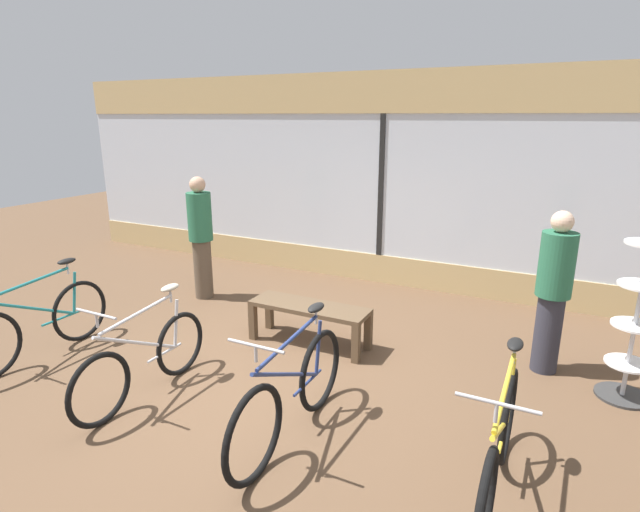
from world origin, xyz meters
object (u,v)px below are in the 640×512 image
(bicycle_far_right, at_px, (498,451))
(customer_near_rack, at_px, (201,235))
(display_bench, at_px, (309,312))
(customer_by_window, at_px, (553,290))
(bicycle_right, at_px, (292,394))
(accessory_rack, at_px, (634,333))
(bicycle_far_left, at_px, (38,324))
(bicycle_left, at_px, (145,360))

(bicycle_far_right, bearing_deg, customer_near_rack, 152.43)
(bicycle_far_right, bearing_deg, display_bench, 144.92)
(bicycle_far_right, height_order, customer_near_rack, customer_near_rack)
(display_bench, xyz_separation_m, customer_by_window, (2.48, 0.56, 0.50))
(bicycle_right, height_order, customer_by_window, customer_by_window)
(accessory_rack, height_order, customer_by_window, customer_by_window)
(bicycle_far_left, relative_size, customer_near_rack, 1.01)
(bicycle_far_right, xyz_separation_m, display_bench, (-2.29, 1.61, -0.01))
(bicycle_right, xyz_separation_m, bicycle_far_right, (1.59, 0.01, -0.00))
(bicycle_left, bearing_deg, bicycle_right, 1.96)
(bicycle_left, xyz_separation_m, display_bench, (0.85, 1.68, 0.02))
(bicycle_far_left, relative_size, accessory_rack, 1.12)
(bicycle_left, bearing_deg, customer_by_window, 33.84)
(bicycle_far_left, bearing_deg, customer_by_window, 23.79)
(bicycle_far_right, xyz_separation_m, customer_near_rack, (-4.40, 2.30, 0.53))
(accessory_rack, xyz_separation_m, customer_near_rack, (-5.29, 0.36, 0.27))
(bicycle_right, bearing_deg, bicycle_far_left, 179.97)
(customer_by_window, bearing_deg, bicycle_right, -129.17)
(bicycle_left, distance_m, bicycle_far_right, 3.15)
(accessory_rack, relative_size, display_bench, 1.14)
(bicycle_far_right, distance_m, accessory_rack, 2.15)
(bicycle_left, height_order, accessory_rack, accessory_rack)
(bicycle_far_right, height_order, display_bench, bicycle_far_right)
(bicycle_right, relative_size, display_bench, 1.28)
(accessory_rack, bearing_deg, customer_by_window, 161.74)
(bicycle_left, relative_size, bicycle_right, 0.92)
(bicycle_far_left, xyz_separation_m, bicycle_right, (3.17, -0.00, 0.00))
(accessory_rack, bearing_deg, customer_near_rack, 176.07)
(bicycle_right, distance_m, display_bench, 1.77)
(bicycle_far_left, xyz_separation_m, bicycle_far_right, (4.76, 0.01, 0.00))
(accessory_rack, distance_m, display_bench, 3.21)
(bicycle_far_left, bearing_deg, display_bench, 33.33)
(customer_near_rack, bearing_deg, bicycle_left, -62.05)
(customer_by_window, bearing_deg, bicycle_far_right, -94.87)
(accessory_rack, bearing_deg, bicycle_left, -153.64)
(bicycle_far_left, height_order, customer_near_rack, customer_near_rack)
(bicycle_far_right, distance_m, customer_by_window, 2.23)
(customer_near_rack, height_order, customer_by_window, customer_near_rack)
(bicycle_far_left, distance_m, customer_by_window, 5.42)
(bicycle_right, relative_size, accessory_rack, 1.12)
(bicycle_far_right, bearing_deg, bicycle_left, -178.79)
(bicycle_far_right, relative_size, customer_by_window, 1.06)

